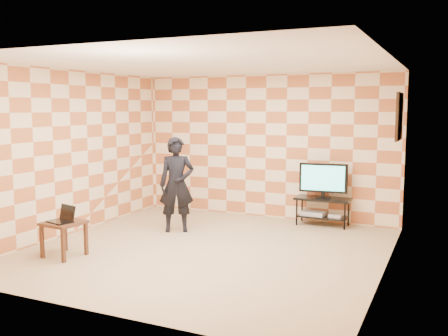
# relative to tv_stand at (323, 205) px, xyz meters

# --- Properties ---
(floor) EXTENTS (5.00, 5.00, 0.00)m
(floor) POSITION_rel_tv_stand_xyz_m (-1.18, -2.22, -0.37)
(floor) COLOR tan
(floor) RESTS_ON ground
(wall_back) EXTENTS (5.00, 0.02, 2.70)m
(wall_back) POSITION_rel_tv_stand_xyz_m (-1.18, 0.28, 0.98)
(wall_back) COLOR beige
(wall_back) RESTS_ON ground
(wall_front) EXTENTS (5.00, 0.02, 2.70)m
(wall_front) POSITION_rel_tv_stand_xyz_m (-1.18, -4.72, 0.98)
(wall_front) COLOR beige
(wall_front) RESTS_ON ground
(wall_left) EXTENTS (0.02, 5.00, 2.70)m
(wall_left) POSITION_rel_tv_stand_xyz_m (-3.68, -2.22, 0.98)
(wall_left) COLOR beige
(wall_left) RESTS_ON ground
(wall_right) EXTENTS (0.02, 5.00, 2.70)m
(wall_right) POSITION_rel_tv_stand_xyz_m (1.32, -2.22, 0.98)
(wall_right) COLOR beige
(wall_right) RESTS_ON ground
(ceiling) EXTENTS (5.00, 5.00, 0.02)m
(ceiling) POSITION_rel_tv_stand_xyz_m (-1.18, -2.22, 2.33)
(ceiling) COLOR white
(ceiling) RESTS_ON wall_back
(wall_art) EXTENTS (0.04, 0.72, 0.72)m
(wall_art) POSITION_rel_tv_stand_xyz_m (1.29, -0.67, 1.58)
(wall_art) COLOR black
(wall_art) RESTS_ON wall_right
(tv_stand) EXTENTS (0.96, 0.43, 0.50)m
(tv_stand) POSITION_rel_tv_stand_xyz_m (0.00, 0.00, 0.00)
(tv_stand) COLOR black
(tv_stand) RESTS_ON floor
(tv) EXTENTS (0.84, 0.19, 0.61)m
(tv) POSITION_rel_tv_stand_xyz_m (-0.00, -0.00, 0.47)
(tv) COLOR black
(tv) RESTS_ON tv_stand
(dvd_player) EXTENTS (0.44, 0.33, 0.07)m
(dvd_player) POSITION_rel_tv_stand_xyz_m (-0.16, 0.01, -0.16)
(dvd_player) COLOR #B5B5B8
(dvd_player) RESTS_ON tv_stand
(game_console) EXTENTS (0.22, 0.16, 0.05)m
(game_console) POSITION_rel_tv_stand_xyz_m (0.23, -0.00, -0.17)
(game_console) COLOR silver
(game_console) RESTS_ON tv_stand
(side_table) EXTENTS (0.54, 0.54, 0.50)m
(side_table) POSITION_rel_tv_stand_xyz_m (-2.86, -3.35, 0.05)
(side_table) COLOR #3A220F
(side_table) RESTS_ON floor
(laptop) EXTENTS (0.40, 0.35, 0.23)m
(laptop) POSITION_rel_tv_stand_xyz_m (-2.86, -3.36, 0.19)
(laptop) COLOR black
(laptop) RESTS_ON side_table
(person) EXTENTS (0.70, 0.63, 1.60)m
(person) POSITION_rel_tv_stand_xyz_m (-2.15, -1.43, 0.43)
(person) COLOR black
(person) RESTS_ON floor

